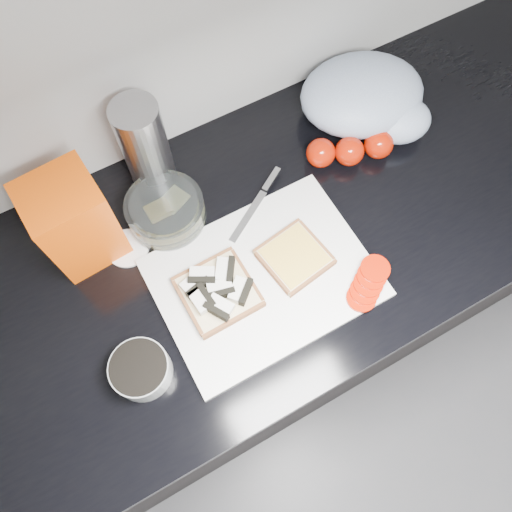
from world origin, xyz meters
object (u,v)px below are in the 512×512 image
Objects in this scene: glass_bowl at (166,212)px; cutting_board at (264,278)px; bread_bag at (75,221)px; steel_canister at (145,147)px.

cutting_board is at bearing -63.10° from glass_bowl.
cutting_board is 0.36m from bread_bag.
glass_bowl is (-0.10, 0.21, 0.03)m from cutting_board.
bread_bag reaches higher than glass_bowl.
bread_bag is (-0.26, 0.23, 0.09)m from cutting_board.
steel_canister is at bearing 20.42° from bread_bag.
bread_bag is 0.93× the size of steel_canister.
steel_canister is at bearing 80.08° from glass_bowl.
bread_bag reaches higher than cutting_board.
steel_canister is (0.17, 0.08, 0.01)m from bread_bag.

